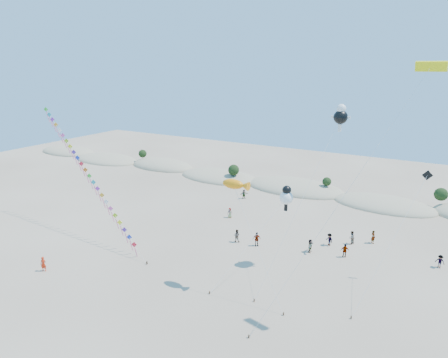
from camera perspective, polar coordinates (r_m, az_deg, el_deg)
ground at (r=36.67m, az=-15.10°, el=-21.00°), size 160.00×160.00×0.00m
dune_ridge at (r=71.63m, az=11.39°, el=-1.51°), size 145.30×11.49×5.57m
kite_train at (r=53.53m, az=-20.31°, el=1.15°), size 24.43×6.76×16.99m
fish_kite at (r=36.57m, az=1.81°, el=-0.86°), size 7.89×2.99×11.58m
cartoon_kite_low at (r=41.95m, az=9.47°, el=-2.61°), size 5.13×10.18×9.61m
cartoon_kite_high at (r=41.64m, az=17.34°, el=9.17°), size 5.32×12.18×18.40m
parafoil_kite at (r=32.65m, az=28.45°, el=13.93°), size 11.55×9.17×22.53m
dark_kite at (r=41.25m, az=26.35°, el=-4.25°), size 4.83×10.93×12.12m
flyer_foreground at (r=47.58m, az=-25.82°, el=-11.59°), size 0.76×0.66×1.74m
beachgoers at (r=51.57m, az=12.07°, el=-8.03°), size 31.27×16.77×1.87m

